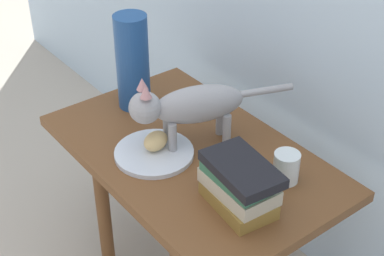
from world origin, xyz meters
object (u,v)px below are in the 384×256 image
Objects in this scene: side_table at (192,170)px; plate at (154,153)px; bread_roll at (156,141)px; cat at (188,106)px; candle_jar at (286,169)px; green_vase at (132,62)px; book_stack at (240,184)px.

plate is (-0.05, -0.10, 0.08)m from side_table.
bread_roll is at bearing -125.22° from side_table.
cat is (-0.03, 0.01, 0.20)m from side_table.
candle_jar is (0.25, 0.12, 0.11)m from side_table.
bread_roll is at bearing -147.20° from candle_jar.
candle_jar is (0.57, 0.11, -0.11)m from green_vase.
green_vase is (-0.26, 0.11, 0.15)m from plate.
side_table is at bearing -1.89° from green_vase.
green_vase reaches higher than plate.
green_vase is at bearing 174.13° from book_stack.
side_table is 0.20m from cat.
cat reaches higher than plate.
cat is 2.05× the size of book_stack.
book_stack is 0.73× the size of green_vase.
green_vase reaches higher than candle_jar.
green_vase reaches higher than cat.
book_stack reaches higher than plate.
candle_jar reaches higher than plate.
candle_jar reaches higher than side_table.
plate is at bearing -117.93° from side_table.
candle_jar reaches higher than bread_roll.
book_stack is 0.58m from green_vase.
bread_roll reaches higher than side_table.
book_stack is (0.31, 0.04, 0.03)m from bread_roll.
green_vase is 0.59m from candle_jar.
side_table is at bearing 169.31° from book_stack.
side_table is 10.84× the size of bread_roll.
book_stack is 0.17m from candle_jar.
plate is 0.50× the size of cat.
side_table is at bearing 54.78° from bread_roll.
bread_roll is 0.26× the size of green_vase.
cat reaches higher than book_stack.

